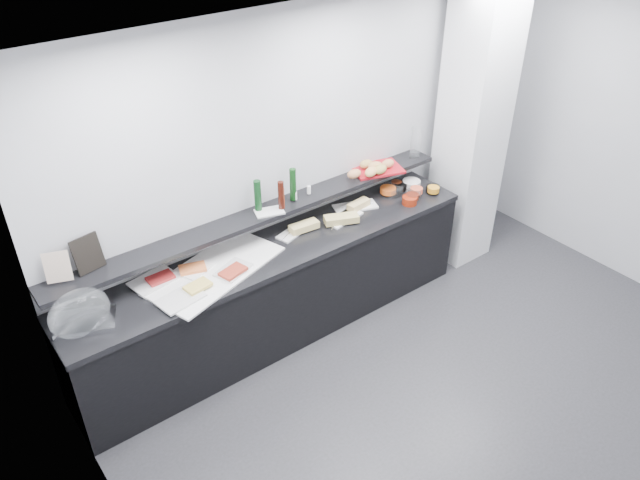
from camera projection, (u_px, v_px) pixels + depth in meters
ground at (482, 413)px, 4.76m from camera, size 5.00×5.00×0.00m
back_wall at (323, 160)px, 5.34m from camera, size 5.00×0.02×2.70m
ceiling at (555, 62)px, 3.27m from camera, size 5.00×5.00×0.00m
column at (472, 131)px, 5.86m from camera, size 0.50×0.50×2.70m
buffet_cabinet at (279, 293)px, 5.30m from camera, size 3.60×0.60×0.85m
counter_top at (277, 250)px, 5.05m from camera, size 3.62×0.62×0.05m
wall_shelf at (263, 214)px, 5.02m from camera, size 3.60×0.25×0.04m
cloche_base at (86, 322)px, 4.24m from camera, size 0.47×0.40×0.04m
cloche_dome at (80, 313)px, 4.16m from camera, size 0.45×0.33×0.34m
linen_runner at (215, 270)px, 4.76m from camera, size 1.19×0.82×0.01m
platter_meat_a at (154, 280)px, 4.63m from camera, size 0.37×0.28×0.01m
food_meat_a at (160, 278)px, 4.62m from camera, size 0.20×0.13×0.02m
platter_salmon at (196, 269)px, 4.75m from camera, size 0.30×0.26×0.01m
food_salmon at (193, 268)px, 4.72m from camera, size 0.23×0.18×0.02m
platter_cheese at (180, 299)px, 4.45m from camera, size 0.35×0.27×0.01m
food_cheese at (198, 286)px, 4.54m from camera, size 0.21×0.15×0.02m
platter_meat_b at (233, 270)px, 4.74m from camera, size 0.32×0.27×0.01m
food_meat_b at (233, 271)px, 4.69m from camera, size 0.23×0.17×0.02m
sandwich_plate_left at (293, 232)px, 5.20m from camera, size 0.33×0.21×0.01m
sandwich_food_left at (304, 226)px, 5.21m from camera, size 0.26×0.12×0.06m
tongs_left at (287, 236)px, 5.14m from camera, size 0.15×0.08×0.01m
sandwich_plate_mid at (344, 218)px, 5.40m from camera, size 0.38×0.21×0.01m
sandwich_food_mid at (341, 219)px, 5.31m from camera, size 0.31×0.22×0.06m
tongs_mid at (334, 225)px, 5.27m from camera, size 0.14×0.09×0.01m
sandwich_plate_right at (355, 207)px, 5.56m from camera, size 0.42×0.29×0.01m
sandwich_food_right at (359, 205)px, 5.51m from camera, size 0.23×0.11×0.06m
tongs_right at (365, 205)px, 5.56m from camera, size 0.16×0.04×0.01m
bowl_glass_fruit at (393, 190)px, 5.76m from camera, size 0.23×0.23×0.07m
fill_glass_fruit at (388, 190)px, 5.73m from camera, size 0.19×0.19×0.05m
bowl_black_jam at (401, 187)px, 5.81m from camera, size 0.12×0.12×0.07m
fill_black_jam at (396, 184)px, 5.83m from camera, size 0.12×0.12×0.05m
bowl_glass_cream at (411, 183)px, 5.87m from camera, size 0.20×0.20×0.07m
fill_glass_cream at (411, 183)px, 5.84m from camera, size 0.21×0.21×0.05m
bowl_red_jam at (410, 200)px, 5.60m from camera, size 0.14×0.14×0.07m
fill_red_jam at (412, 197)px, 5.63m from camera, size 0.14×0.14×0.05m
bowl_glass_salmon at (413, 195)px, 5.68m from camera, size 0.18×0.18×0.07m
fill_glass_salmon at (416, 190)px, 5.73m from camera, size 0.14×0.14×0.05m
bowl_black_fruit at (433, 189)px, 5.77m from camera, size 0.13×0.13×0.07m
fill_black_fruit at (433, 189)px, 5.74m from camera, size 0.12×0.12×0.05m
framed_print at (88, 254)px, 4.29m from camera, size 0.21×0.11×0.26m
print_art at (57, 267)px, 4.16m from camera, size 0.18×0.11×0.22m
condiment_tray at (269, 212)px, 5.00m from camera, size 0.26×0.20×0.01m
bottle_green_a at (258, 195)px, 4.95m from camera, size 0.07×0.07×0.26m
bottle_brown at (281, 195)px, 4.97m from camera, size 0.06×0.06×0.24m
bottle_green_b at (293, 184)px, 5.08m from camera, size 0.07×0.07×0.28m
bottle_hot at (282, 198)px, 4.99m from camera, size 0.05×0.05×0.18m
shaker_salt at (295, 196)px, 5.14m from camera, size 0.05×0.05×0.07m
shaker_pepper at (309, 190)px, 5.22m from camera, size 0.04×0.04×0.07m
bread_tray at (377, 169)px, 5.62m from camera, size 0.51×0.43×0.02m
bread_roll_ne at (366, 164)px, 5.59m from camera, size 0.14×0.10×0.08m
bread_roll_sw at (371, 172)px, 5.46m from camera, size 0.17×0.14×0.08m
bread_roll_s at (380, 169)px, 5.50m from camera, size 0.15×0.11×0.08m
bread_roll_se at (388, 164)px, 5.60m from camera, size 0.13×0.09×0.08m
bread_roll_midw at (354, 174)px, 5.43m from camera, size 0.14×0.10×0.08m
bread_roll_mide at (375, 166)px, 5.56m from camera, size 0.16×0.14×0.08m
carafe at (415, 143)px, 5.76m from camera, size 0.10×0.10×0.30m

